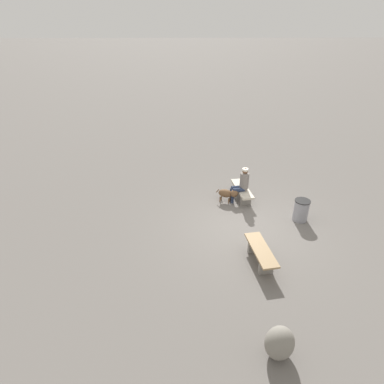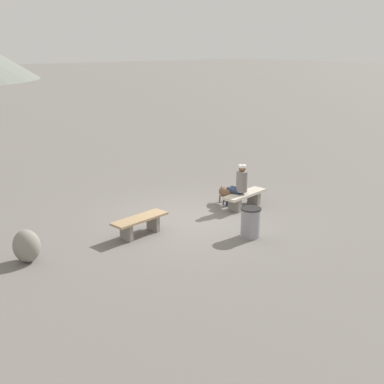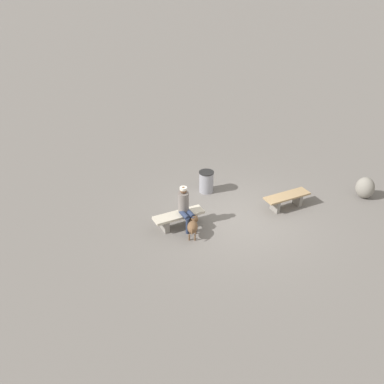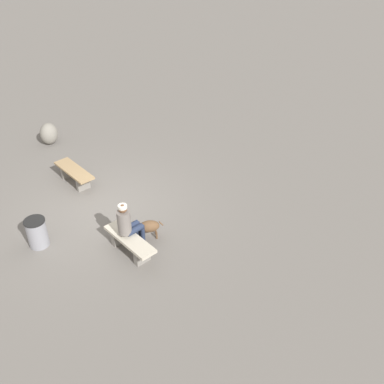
% 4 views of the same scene
% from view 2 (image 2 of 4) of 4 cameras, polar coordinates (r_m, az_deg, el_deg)
% --- Properties ---
extents(ground, '(210.00, 210.00, 0.06)m').
position_cam_2_polar(ground, '(13.20, -0.19, -3.34)').
color(ground, slate).
extents(bench_left, '(1.56, 0.67, 0.46)m').
position_cam_2_polar(bench_left, '(12.09, -6.10, -3.58)').
color(bench_left, gray).
rests_on(bench_left, ground).
extents(bench_right, '(1.58, 0.64, 0.44)m').
position_cam_2_polar(bench_right, '(14.14, 6.18, -0.63)').
color(bench_right, gray).
rests_on(bench_right, ground).
extents(seated_person, '(0.39, 0.65, 1.30)m').
position_cam_2_polar(seated_person, '(13.95, 5.53, 1.00)').
color(seated_person, slate).
rests_on(seated_person, ground).
extents(dog, '(0.49, 0.77, 0.54)m').
position_cam_2_polar(dog, '(14.34, 3.93, -0.09)').
color(dog, brown).
rests_on(dog, ground).
extents(trash_bin, '(0.50, 0.50, 0.74)m').
position_cam_2_polar(trash_bin, '(12.00, 6.86, -3.55)').
color(trash_bin, gray).
rests_on(trash_bin, ground).
extents(boulder, '(0.78, 0.80, 0.73)m').
position_cam_2_polar(boulder, '(11.17, -18.76, -5.99)').
color(boulder, gray).
rests_on(boulder, ground).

